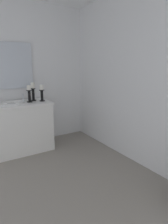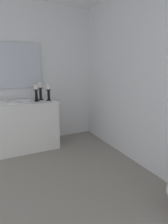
{
  "view_description": "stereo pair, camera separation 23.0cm",
  "coord_description": "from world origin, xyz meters",
  "views": [
    {
      "loc": [
        1.89,
        -0.76,
        1.41
      ],
      "look_at": [
        -0.0,
        0.42,
        0.87
      ],
      "focal_mm": 30.79,
      "sensor_mm": 36.0,
      "label": 1
    },
    {
      "loc": [
        2.0,
        -0.55,
        1.41
      ],
      "look_at": [
        -0.0,
        0.42,
        0.87
      ],
      "focal_mm": 30.79,
      "sensor_mm": 36.0,
      "label": 2
    }
  ],
  "objects": [
    {
      "name": "candle_holder_short",
      "position": [
        -1.3,
        0.22,
        0.99
      ],
      "size": [
        0.09,
        0.09,
        0.31
      ],
      "color": "black",
      "rests_on": "vanity_cabinet"
    },
    {
      "name": "candle_holder_mid",
      "position": [
        -1.2,
        0.12,
        0.97
      ],
      "size": [
        0.09,
        0.09,
        0.27
      ],
      "color": "black",
      "rests_on": "vanity_cabinet"
    },
    {
      "name": "sink_basin",
      "position": [
        -1.24,
        -0.16,
        0.78
      ],
      "size": [
        0.4,
        0.4,
        0.24
      ],
      "color": "white",
      "rests_on": "vanity_cabinet"
    },
    {
      "name": "candle_holder_tall",
      "position": [
        -1.18,
        0.33,
        0.97
      ],
      "size": [
        0.09,
        0.09,
        0.27
      ],
      "color": "black",
      "rests_on": "vanity_cabinet"
    },
    {
      "name": "wall_back",
      "position": [
        0.0,
        1.31,
        1.23
      ],
      "size": [
        3.12,
        0.04,
        2.45
      ],
      "primitive_type": "cube",
      "color": "white",
      "rests_on": "ground"
    },
    {
      "name": "mirror",
      "position": [
        -1.52,
        -0.16,
        1.4
      ],
      "size": [
        0.02,
        0.91,
        0.76
      ],
      "primitive_type": "cube",
      "color": "silver"
    },
    {
      "name": "floor",
      "position": [
        0.0,
        0.0,
        -0.01
      ],
      "size": [
        3.12,
        2.62,
        0.02
      ],
      "primitive_type": "cube",
      "color": "gray",
      "rests_on": "ground"
    },
    {
      "name": "wall_left",
      "position": [
        -1.56,
        0.0,
        1.23
      ],
      "size": [
        0.04,
        2.62,
        2.45
      ],
      "primitive_type": "cube",
      "color": "white",
      "rests_on": "ground"
    },
    {
      "name": "vanity_cabinet",
      "position": [
        -1.24,
        -0.16,
        0.41
      ],
      "size": [
        0.58,
        1.22,
        0.82
      ],
      "color": "white",
      "rests_on": "ground"
    }
  ]
}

